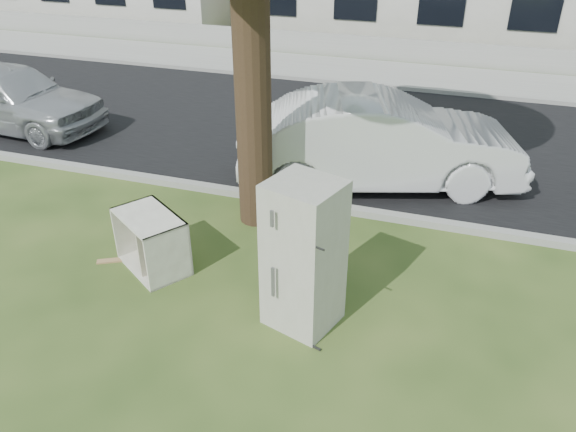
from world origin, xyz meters
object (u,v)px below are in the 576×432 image
(fridge, at_px, (304,256))
(car_center, at_px, (379,141))
(car_left, at_px, (10,96))
(cabinet, at_px, (152,242))

(fridge, bearing_deg, car_center, 105.48)
(car_center, height_order, car_left, car_center)
(car_left, bearing_deg, car_center, -88.09)
(fridge, height_order, car_left, fridge)
(cabinet, distance_m, car_left, 6.96)
(cabinet, xyz_separation_m, car_left, (-5.77, 3.88, 0.32))
(fridge, relative_size, cabinet, 1.79)
(fridge, distance_m, cabinet, 2.45)
(fridge, bearing_deg, cabinet, -172.83)
(fridge, relative_size, car_left, 0.44)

